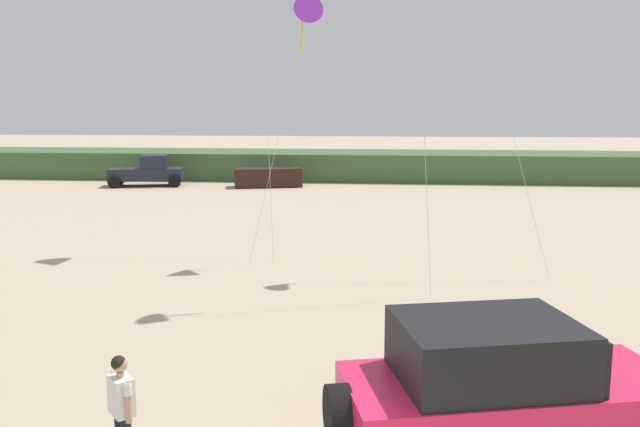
% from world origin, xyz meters
% --- Properties ---
extents(dune_ridge, '(90.00, 6.53, 1.88)m').
position_xyz_m(dune_ridge, '(-1.41, 40.94, 0.94)').
color(dune_ridge, '#426038').
rests_on(dune_ridge, ground_plane).
extents(jeep, '(5.02, 3.37, 2.26)m').
position_xyz_m(jeep, '(2.73, 2.54, 1.20)').
color(jeep, '#EA2151').
rests_on(jeep, ground_plane).
extents(person_watching, '(0.47, 0.49, 1.67)m').
position_xyz_m(person_watching, '(-2.46, 2.27, 0.94)').
color(person_watching, tan).
rests_on(person_watching, ground_plane).
extents(distant_pickup, '(4.91, 3.31, 1.98)m').
position_xyz_m(distant_pickup, '(-14.17, 34.90, 0.94)').
color(distant_pickup, '#1E232D').
rests_on(distant_pickup, ground_plane).
extents(distant_sedan, '(4.51, 2.79, 1.20)m').
position_xyz_m(distant_sedan, '(-6.41, 35.19, 0.60)').
color(distant_sedan, black).
rests_on(distant_sedan, ground_plane).
extents(kite_red_delta, '(2.29, 2.39, 8.60)m').
position_xyz_m(kite_red_delta, '(-1.52, 15.75, 7.96)').
color(kite_red_delta, purple).
rests_on(kite_red_delta, ground_plane).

